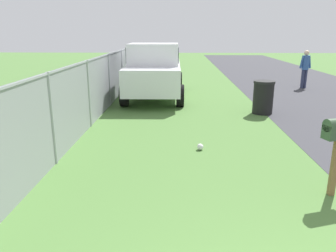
% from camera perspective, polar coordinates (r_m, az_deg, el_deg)
% --- Properties ---
extents(pickup_truck, '(5.46, 2.25, 2.09)m').
position_cam_1_polar(pickup_truck, '(12.98, -2.32, 9.74)').
color(pickup_truck, silver).
rests_on(pickup_truck, ground).
extents(trash_bin, '(0.65, 0.65, 1.04)m').
position_cam_1_polar(trash_bin, '(10.85, 16.06, 4.79)').
color(trash_bin, black).
rests_on(trash_bin, ground).
extents(pedestrian, '(0.30, 0.56, 1.70)m').
position_cam_1_polar(pedestrian, '(16.42, 22.54, 9.45)').
color(pedestrian, '#2D3351').
rests_on(pedestrian, ground).
extents(fence_section, '(18.74, 0.07, 1.79)m').
position_cam_1_polar(fence_section, '(10.41, -11.63, 7.13)').
color(fence_section, '#9EA3A8').
rests_on(fence_section, ground).
extents(litter_bag_midfield_b, '(0.14, 0.14, 0.14)m').
position_cam_1_polar(litter_bag_midfield_b, '(7.31, 5.56, -3.59)').
color(litter_bag_midfield_b, silver).
rests_on(litter_bag_midfield_b, ground).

